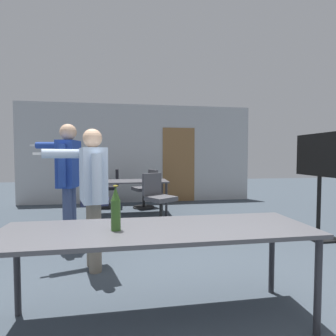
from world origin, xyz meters
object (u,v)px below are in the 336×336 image
object	(u,v)px
office_chair_side_rolled	(146,190)
office_chair_far_right	(110,189)
person_center_tall	(68,172)
beer_bottle	(116,209)
office_chair_mid_tucked	(95,204)
person_near_casual	(92,186)
tv_screen	(320,173)
office_chair_far_left	(158,200)

from	to	relation	value
office_chair_side_rolled	office_chair_far_right	bearing A→B (deg)	58.04
person_center_tall	beer_bottle	size ratio (longest dim) A/B	5.28
person_center_tall	office_chair_mid_tucked	size ratio (longest dim) A/B	1.89
person_near_casual	beer_bottle	size ratio (longest dim) A/B	4.83
person_near_casual	office_chair_far_right	world-z (taller)	person_near_casual
tv_screen	office_chair_far_right	size ratio (longest dim) A/B	1.72
person_center_tall	office_chair_side_rolled	distance (m)	2.91
person_near_casual	person_center_tall	size ratio (longest dim) A/B	0.92
office_chair_far_left	beer_bottle	size ratio (longest dim) A/B	2.87
office_chair_far_right	office_chair_far_left	size ratio (longest dim) A/B	1.01
tv_screen	office_chair_side_rolled	size ratio (longest dim) A/B	1.75
person_near_casual	office_chair_far_left	distance (m)	2.16
person_near_casual	office_chair_side_rolled	world-z (taller)	person_near_casual
office_chair_far_right	office_chair_far_left	xyz separation A→B (m)	(1.00, -1.71, -0.01)
tv_screen	office_chair_far_right	xyz separation A→B (m)	(-3.37, 2.97, -0.56)
tv_screen	office_chair_far_left	bearing A→B (deg)	-117.99
office_chair_far_left	beer_bottle	world-z (taller)	beer_bottle
person_center_tall	beer_bottle	xyz separation A→B (m)	(0.74, -1.97, -0.15)
tv_screen	beer_bottle	size ratio (longest dim) A/B	4.97
tv_screen	person_center_tall	distance (m)	3.78
person_center_tall	office_chair_mid_tucked	bearing A→B (deg)	-10.29
office_chair_side_rolled	beer_bottle	world-z (taller)	beer_bottle
tv_screen	office_chair_far_right	world-z (taller)	tv_screen
person_near_casual	beer_bottle	bearing A→B (deg)	-179.82
office_chair_far_right	office_chair_far_left	distance (m)	1.98
office_chair_mid_tucked	beer_bottle	xyz separation A→B (m)	(0.47, -2.81, 0.47)
office_chair_mid_tucked	office_chair_side_rolled	size ratio (longest dim) A/B	0.98
person_near_casual	office_chair_far_left	world-z (taller)	person_near_casual
office_chair_mid_tucked	office_chair_far_right	bearing A→B (deg)	84.46
office_chair_side_rolled	beer_bottle	size ratio (longest dim) A/B	2.84
beer_bottle	office_chair_far_right	bearing A→B (deg)	94.07
office_chair_far_right	beer_bottle	xyz separation A→B (m)	(0.33, -4.68, 0.45)
person_center_tall	office_chair_far_right	world-z (taller)	person_center_tall
office_chair_far_right	beer_bottle	distance (m)	4.71
beer_bottle	person_center_tall	bearing A→B (deg)	110.59
person_near_casual	office_chair_far_left	xyz separation A→B (m)	(0.97, 1.86, -0.50)
person_center_tall	office_chair_far_left	bearing A→B (deg)	-46.95
office_chair_far_left	person_near_casual	bearing A→B (deg)	28.75
person_center_tall	office_chair_far_right	size ratio (longest dim) A/B	1.82
person_near_casual	office_chair_mid_tucked	distance (m)	1.79
tv_screen	office_chair_mid_tucked	xyz separation A→B (m)	(-3.50, 1.10, -0.59)
person_center_tall	office_chair_far_right	xyz separation A→B (m)	(0.41, 2.71, -0.60)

